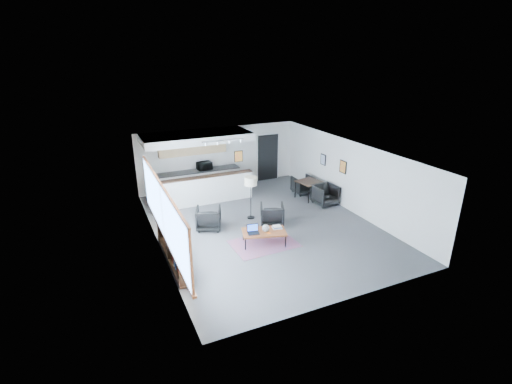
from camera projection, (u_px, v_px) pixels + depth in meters
name	position (u px, v px, depth m)	size (l,w,h in m)	color
room	(264.00, 190.00, 12.21)	(7.02, 9.02, 2.62)	#47474A
window	(163.00, 213.00, 10.05)	(0.10, 5.95, 1.66)	#8CBFFF
console	(173.00, 251.00, 10.38)	(0.35, 3.00, 0.80)	black
kitchenette	(197.00, 163.00, 14.88)	(4.20, 1.96, 2.60)	white
doorway	(267.00, 157.00, 16.95)	(1.10, 0.12, 2.15)	black
track_light	(223.00, 141.00, 13.42)	(1.60, 0.07, 0.15)	silver
wall_art_lower	(343.00, 167.00, 13.80)	(0.03, 0.38, 0.48)	black
wall_art_upper	(323.00, 160.00, 14.93)	(0.03, 0.34, 0.44)	black
kilim_rug	(264.00, 244.00, 11.45)	(2.01, 1.40, 0.01)	#673950
coffee_table	(264.00, 232.00, 11.31)	(1.47, 1.05, 0.43)	brown
laptop	(253.00, 230.00, 11.19)	(0.39, 0.34, 0.25)	black
ceramic_pot	(266.00, 228.00, 11.24)	(0.22, 0.22, 0.22)	gray
book_stack	(277.00, 227.00, 11.48)	(0.32, 0.28, 0.09)	silver
coaster	(269.00, 233.00, 11.17)	(0.12, 0.12, 0.01)	#E5590C
armchair_left	(209.00, 217.00, 12.31)	(0.80, 0.74, 0.82)	black
armchair_right	(272.00, 213.00, 12.63)	(0.77, 0.72, 0.79)	black
floor_lamp	(251.00, 183.00, 12.78)	(0.47, 0.47, 1.53)	black
dining_table	(309.00, 183.00, 14.80)	(1.03, 1.03, 0.73)	black
dining_chair_near	(325.00, 195.00, 14.33)	(0.71, 0.66, 0.73)	black
dining_chair_far	(303.00, 185.00, 15.48)	(0.66, 0.62, 0.68)	black
microwave	(204.00, 165.00, 15.51)	(0.59, 0.33, 0.40)	black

